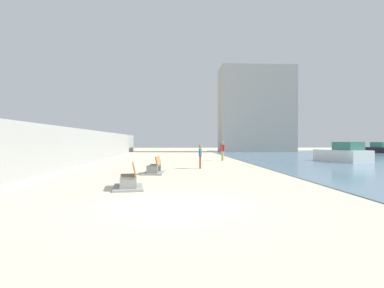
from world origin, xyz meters
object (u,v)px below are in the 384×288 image
at_px(bench_near, 129,182).
at_px(person_standing, 223,150).
at_px(bench_far, 155,169).
at_px(boat_mid_bay, 343,154).
at_px(boat_outer, 376,149).
at_px(person_walking, 200,155).

height_order(bench_near, person_standing, person_standing).
relative_size(bench_far, boat_mid_bay, 0.40).
xyz_separation_m(person_standing, boat_outer, (25.61, 18.14, -0.38)).
bearing_deg(bench_near, bench_far, 83.54).
distance_m(person_standing, boat_outer, 31.39).
xyz_separation_m(bench_far, person_standing, (5.51, 11.78, 0.78)).
distance_m(bench_near, boat_mid_bay, 22.36).
bearing_deg(boat_mid_bay, bench_far, -148.58).
distance_m(bench_near, bench_far, 5.82).
distance_m(bench_far, person_walking, 4.34).
xyz_separation_m(bench_near, bench_far, (0.66, 5.79, 0.00)).
bearing_deg(boat_outer, person_walking, -136.71).
height_order(bench_far, boat_outer, boat_outer).
bearing_deg(boat_mid_bay, person_standing, 167.49).
height_order(person_standing, boat_outer, person_standing).
bearing_deg(boat_outer, person_standing, -144.69).
relative_size(boat_mid_bay, boat_outer, 1.05).
relative_size(bench_near, boat_mid_bay, 0.40).
xyz_separation_m(bench_near, person_standing, (6.17, 17.57, 0.78)).
relative_size(person_walking, boat_outer, 0.30).
height_order(bench_near, boat_mid_bay, boat_mid_bay).
relative_size(person_standing, boat_outer, 0.33).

